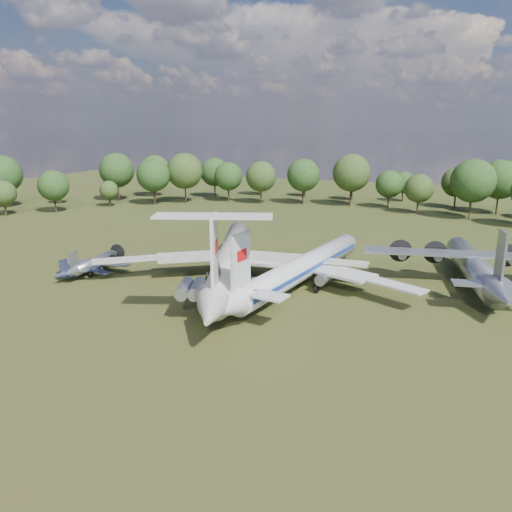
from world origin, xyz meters
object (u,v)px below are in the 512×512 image
at_px(small_prop_west, 86,270).
at_px(person_on_il62, 218,270).
at_px(il62_airliner, 230,264).
at_px(tu104_jet, 302,272).
at_px(an12_transport, 474,271).
at_px(small_prop_northwest, 95,265).

distance_m(small_prop_west, person_on_il62, 30.38).
xyz_separation_m(il62_airliner, person_on_il62, (5.40, -14.86, 3.78)).
distance_m(tu104_jet, an12_transport, 26.88).
height_order(tu104_jet, person_on_il62, person_on_il62).
height_order(an12_transport, small_prop_west, an12_transport).
distance_m(small_prop_northwest, person_on_il62, 31.47).
relative_size(small_prop_west, person_on_il62, 6.93).
bearing_deg(small_prop_west, person_on_il62, -5.13).
bearing_deg(person_on_il62, il62_airliner, -113.51).
xyz_separation_m(il62_airliner, an12_transport, (36.37, 12.14, -0.34)).
distance_m(il62_airliner, an12_transport, 38.35).
bearing_deg(person_on_il62, small_prop_northwest, -63.92).
relative_size(tu104_jet, person_on_il62, 26.48).
relative_size(an12_transport, small_prop_west, 2.86).
height_order(il62_airliner, tu104_jet, il62_airliner).
xyz_separation_m(il62_airliner, small_prop_northwest, (-23.65, -4.04, -1.57)).
bearing_deg(an12_transport, tu104_jet, -167.26).
bearing_deg(il62_airliner, person_on_il62, -90.00).
distance_m(an12_transport, small_prop_west, 62.54).
distance_m(an12_transport, small_prop_northwest, 62.18).
xyz_separation_m(small_prop_west, person_on_il62, (28.68, -8.29, 5.63)).
height_order(an12_transport, small_prop_northwest, an12_transport).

